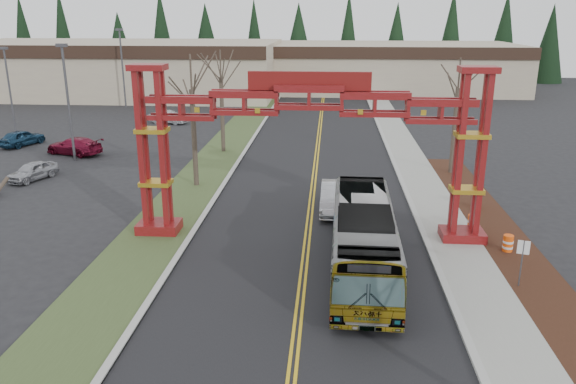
# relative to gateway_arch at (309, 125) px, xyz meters

# --- Properties ---
(road) EXTENTS (12.00, 110.00, 0.02)m
(road) POSITION_rel_gateway_arch_xyz_m (-0.00, 7.00, -5.97)
(road) COLOR black
(road) RESTS_ON ground
(lane_line_left) EXTENTS (0.12, 100.00, 0.01)m
(lane_line_left) POSITION_rel_gateway_arch_xyz_m (-0.12, 7.00, -5.96)
(lane_line_left) COLOR gold
(lane_line_left) RESTS_ON road
(lane_line_right) EXTENTS (0.12, 100.00, 0.01)m
(lane_line_right) POSITION_rel_gateway_arch_xyz_m (0.12, 7.00, -5.96)
(lane_line_right) COLOR gold
(lane_line_right) RESTS_ON road
(curb_right) EXTENTS (0.30, 110.00, 0.15)m
(curb_right) POSITION_rel_gateway_arch_xyz_m (6.15, 7.00, -5.91)
(curb_right) COLOR #ADADA8
(curb_right) RESTS_ON ground
(sidewalk_right) EXTENTS (2.60, 110.00, 0.14)m
(sidewalk_right) POSITION_rel_gateway_arch_xyz_m (7.60, 7.00, -5.91)
(sidewalk_right) COLOR gray
(sidewalk_right) RESTS_ON ground
(landscape_strip) EXTENTS (2.60, 50.00, 0.12)m
(landscape_strip) POSITION_rel_gateway_arch_xyz_m (10.20, -8.00, -5.92)
(landscape_strip) COLOR #311B10
(landscape_strip) RESTS_ON ground
(grass_median) EXTENTS (4.00, 110.00, 0.08)m
(grass_median) POSITION_rel_gateway_arch_xyz_m (-8.00, 7.00, -5.94)
(grass_median) COLOR #3C4E27
(grass_median) RESTS_ON ground
(curb_left) EXTENTS (0.30, 110.00, 0.15)m
(curb_left) POSITION_rel_gateway_arch_xyz_m (-6.15, 7.00, -5.91)
(curb_left) COLOR #ADADA8
(curb_left) RESTS_ON ground
(gateway_arch) EXTENTS (18.20, 1.60, 8.90)m
(gateway_arch) POSITION_rel_gateway_arch_xyz_m (0.00, 0.00, 0.00)
(gateway_arch) COLOR #62110D
(gateway_arch) RESTS_ON ground
(retail_building_west) EXTENTS (46.00, 22.30, 7.50)m
(retail_building_west) POSITION_rel_gateway_arch_xyz_m (-30.00, 53.96, -2.22)
(retail_building_west) COLOR #BCAF90
(retail_building_west) RESTS_ON ground
(retail_building_east) EXTENTS (38.00, 20.30, 7.00)m
(retail_building_east) POSITION_rel_gateway_arch_xyz_m (10.00, 61.95, -2.47)
(retail_building_east) COLOR #BCAF90
(retail_building_east) RESTS_ON ground
(conifer_treeline) EXTENTS (116.10, 5.60, 13.00)m
(conifer_treeline) POSITION_rel_gateway_arch_xyz_m (0.25, 74.00, 0.50)
(conifer_treeline) COLOR black
(conifer_treeline) RESTS_ON ground
(transit_bus) EXTENTS (2.94, 11.53, 3.20)m
(transit_bus) POSITION_rel_gateway_arch_xyz_m (2.66, -4.00, -4.38)
(transit_bus) COLOR #ABAEB3
(transit_bus) RESTS_ON ground
(silver_sedan) EXTENTS (1.88, 5.11, 1.67)m
(silver_sedan) POSITION_rel_gateway_arch_xyz_m (1.50, 4.25, -5.15)
(silver_sedan) COLOR #A5A8AD
(silver_sedan) RESTS_ON ground
(parked_car_near_a) EXTENTS (2.71, 4.08, 1.29)m
(parked_car_near_a) POSITION_rel_gateway_arch_xyz_m (-19.92, 9.24, -5.34)
(parked_car_near_a) COLOR #9C9DA4
(parked_car_near_a) RESTS_ON ground
(parked_car_mid_a) EXTENTS (5.37, 3.60, 1.45)m
(parked_car_mid_a) POSITION_rel_gateway_arch_xyz_m (-20.31, 16.86, -5.26)
(parked_car_mid_a) COLOR maroon
(parked_car_mid_a) RESTS_ON ground
(parked_car_mid_b) EXTENTS (2.98, 4.60, 1.46)m
(parked_car_mid_b) POSITION_rel_gateway_arch_xyz_m (-26.41, 19.63, -5.25)
(parked_car_mid_b) COLOR navy
(parked_car_mid_b) RESTS_ON ground
(parked_car_far_a) EXTENTS (4.33, 2.42, 1.35)m
(parked_car_far_a) POSITION_rel_gateway_arch_xyz_m (-16.32, 31.21, -5.31)
(parked_car_far_a) COLOR #A5A6AD
(parked_car_far_a) RESTS_ON ground
(bare_tree_median_mid) EXTENTS (3.42, 3.42, 8.82)m
(bare_tree_median_mid) POSITION_rel_gateway_arch_xyz_m (-8.00, 8.66, 0.53)
(bare_tree_median_mid) COLOR #382D26
(bare_tree_median_mid) RESTS_ON ground
(bare_tree_median_far) EXTENTS (3.36, 3.36, 8.51)m
(bare_tree_median_far) POSITION_rel_gateway_arch_xyz_m (-8.00, 18.67, 0.26)
(bare_tree_median_far) COLOR #382D26
(bare_tree_median_far) RESTS_ON ground
(bare_tree_right_far) EXTENTS (3.19, 3.19, 8.38)m
(bare_tree_right_far) POSITION_rel_gateway_arch_xyz_m (10.00, 13.08, 0.24)
(bare_tree_right_far) COLOR #382D26
(bare_tree_right_far) RESTS_ON ground
(light_pole_near) EXTENTS (0.79, 0.40, 9.14)m
(light_pole_near) POSITION_rel_gateway_arch_xyz_m (-19.37, 14.77, -0.70)
(light_pole_near) COLOR #3F3F44
(light_pole_near) RESTS_ON ground
(light_pole_mid) EXTENTS (0.72, 0.36, 8.34)m
(light_pole_mid) POSITION_rel_gateway_arch_xyz_m (-29.58, 24.24, -1.16)
(light_pole_mid) COLOR #3F3F44
(light_pole_mid) RESTS_ON ground
(light_pole_far) EXTENTS (0.83, 0.42, 9.61)m
(light_pole_far) POSITION_rel_gateway_arch_xyz_m (-24.74, 41.44, -0.42)
(light_pole_far) COLOR #3F3F44
(light_pole_far) RESTS_ON ground
(street_sign) EXTENTS (0.49, 0.17, 2.19)m
(street_sign) POSITION_rel_gateway_arch_xyz_m (9.28, -5.18, -4.41)
(street_sign) COLOR #3F3F44
(street_sign) RESTS_ON ground
(barrel_south) EXTENTS (0.51, 0.51, 0.94)m
(barrel_south) POSITION_rel_gateway_arch_xyz_m (9.90, -1.41, -5.51)
(barrel_south) COLOR #FB520D
(barrel_south) RESTS_ON ground
(barrel_mid) EXTENTS (0.55, 0.55, 1.01)m
(barrel_mid) POSITION_rel_gateway_arch_xyz_m (8.81, 1.25, -5.48)
(barrel_mid) COLOR #FB520D
(barrel_mid) RESTS_ON ground
(barrel_north) EXTENTS (0.56, 0.56, 1.04)m
(barrel_north) POSITION_rel_gateway_arch_xyz_m (9.94, 5.11, -5.46)
(barrel_north) COLOR #FB520D
(barrel_north) RESTS_ON ground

